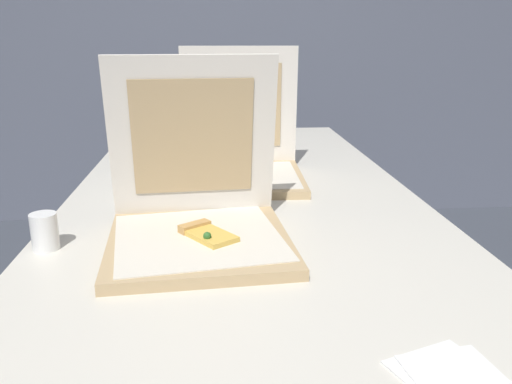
# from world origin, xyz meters

# --- Properties ---
(wall_back) EXTENTS (10.00, 0.10, 2.60)m
(wall_back) POSITION_xyz_m (0.00, 2.65, 1.30)
(wall_back) COLOR slate
(wall_back) RESTS_ON ground
(table) EXTENTS (0.92, 2.12, 0.74)m
(table) POSITION_xyz_m (0.00, 0.58, 0.70)
(table) COLOR silver
(table) RESTS_ON ground
(pizza_box_front) EXTENTS (0.39, 0.39, 0.37)m
(pizza_box_front) POSITION_xyz_m (-0.11, 0.27, 0.80)
(pizza_box_front) COLOR tan
(pizza_box_front) RESTS_ON table
(pizza_box_middle) EXTENTS (0.37, 0.37, 0.38)m
(pizza_box_middle) POSITION_xyz_m (0.00, 0.76, 0.80)
(pizza_box_middle) COLOR tan
(pizza_box_middle) RESTS_ON table
(cup_white_far) EXTENTS (0.05, 0.05, 0.07)m
(cup_white_far) POSITION_xyz_m (-0.23, 0.94, 0.78)
(cup_white_far) COLOR white
(cup_white_far) RESTS_ON table
(cup_white_mid) EXTENTS (0.05, 0.05, 0.07)m
(cup_white_mid) POSITION_xyz_m (-0.29, 0.59, 0.78)
(cup_white_mid) COLOR white
(cup_white_mid) RESTS_ON table
(cup_white_near_left) EXTENTS (0.05, 0.05, 0.07)m
(cup_white_near_left) POSITION_xyz_m (-0.41, 0.26, 0.78)
(cup_white_near_left) COLOR white
(cup_white_near_left) RESTS_ON table
(napkin_pile) EXTENTS (0.15, 0.15, 0.01)m
(napkin_pile) POSITION_xyz_m (0.21, -0.21, 0.75)
(napkin_pile) COLOR white
(napkin_pile) RESTS_ON table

